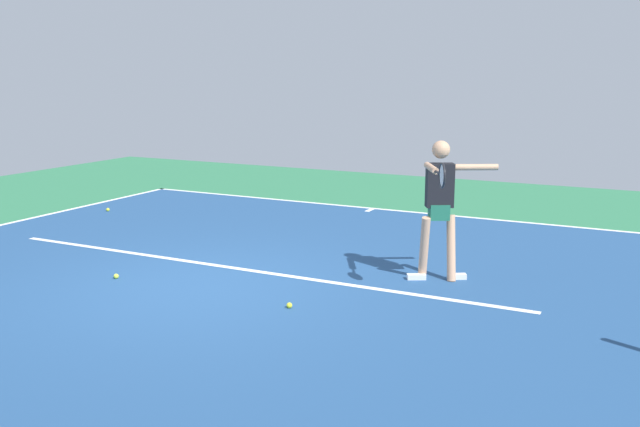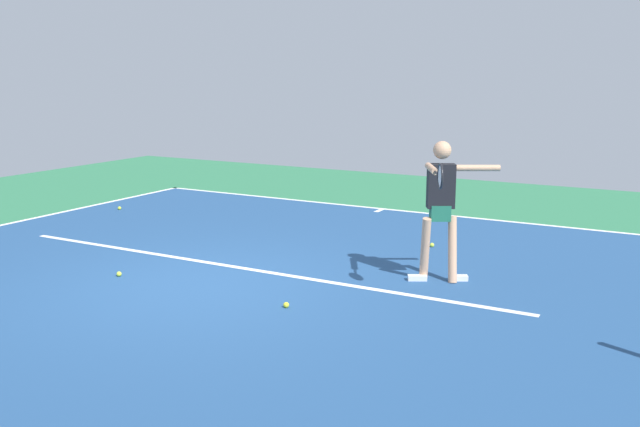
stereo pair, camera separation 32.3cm
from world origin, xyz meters
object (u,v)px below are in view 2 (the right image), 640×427
at_px(tennis_ball_near_service_line, 119,208).
at_px(tennis_ball_far_corner, 432,245).
at_px(tennis_player, 441,201).
at_px(tennis_ball_near_player, 286,305).
at_px(tennis_ball_centre_court, 119,274).

height_order(tennis_ball_near_service_line, tennis_ball_far_corner, same).
xyz_separation_m(tennis_player, tennis_ball_near_player, (1.18, 1.81, -1.01)).
distance_m(tennis_ball_near_player, tennis_ball_centre_court, 2.57).
relative_size(tennis_ball_far_corner, tennis_ball_centre_court, 1.00).
bearing_deg(tennis_player, tennis_ball_near_service_line, -40.99).
distance_m(tennis_ball_near_player, tennis_ball_near_service_line, 6.77).
bearing_deg(tennis_ball_far_corner, tennis_ball_centre_court, 48.64).
bearing_deg(tennis_ball_near_service_line, tennis_player, 167.66).
bearing_deg(tennis_ball_near_player, tennis_ball_centre_court, -0.02).
relative_size(tennis_player, tennis_ball_near_service_line, 27.36).
height_order(tennis_ball_near_player, tennis_ball_centre_court, same).
relative_size(tennis_ball_near_service_line, tennis_ball_centre_court, 1.00).
height_order(tennis_player, tennis_ball_far_corner, tennis_player).
relative_size(tennis_ball_near_service_line, tennis_ball_far_corner, 1.00).
height_order(tennis_player, tennis_ball_near_player, tennis_player).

